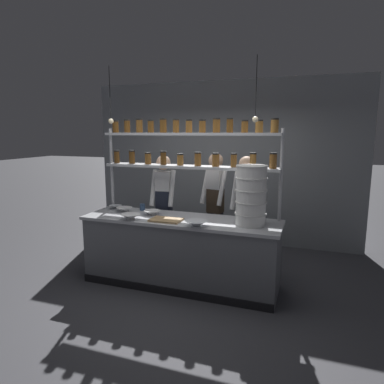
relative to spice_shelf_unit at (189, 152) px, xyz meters
name	(u,v)px	position (x,y,z in m)	size (l,w,h in m)	color
ground_plane	(181,283)	(-0.01, -0.33, -1.78)	(40.00, 40.00, 0.00)	#3D3D42
back_wall	(222,163)	(-0.01, 1.78, -0.30)	(5.04, 0.12, 2.96)	gray
prep_counter	(181,252)	(-0.01, -0.33, -1.32)	(2.64, 0.76, 0.92)	slate
spice_shelf_unit	(189,152)	(0.00, 0.00, 0.00)	(2.52, 0.28, 2.23)	#B7BABF
chef_left	(164,203)	(-0.50, 0.23, -0.80)	(0.38, 0.31, 1.70)	black
chef_center	(215,201)	(0.23, 0.50, -0.77)	(0.41, 0.34, 1.74)	black
chef_right	(245,207)	(0.73, 0.30, -0.79)	(0.39, 0.32, 1.72)	black
container_stack	(251,195)	(0.92, -0.34, -0.49)	(0.39, 0.39, 0.73)	white
cutting_board	(166,220)	(-0.14, -0.51, -0.85)	(0.40, 0.26, 0.02)	#A88456
prep_bowl_near_left	(116,207)	(-1.13, -0.11, -0.84)	(0.19, 0.19, 0.05)	#B2B7BC
prep_bowl_center_front	(131,217)	(-0.60, -0.60, -0.83)	(0.26, 0.26, 0.07)	white
prep_bowl_center_back	(124,210)	(-0.91, -0.24, -0.83)	(0.23, 0.23, 0.06)	white
prep_bowl_near_right	(152,213)	(-0.44, -0.28, -0.83)	(0.23, 0.23, 0.06)	white
prep_bowl_far_left	(196,224)	(0.32, -0.64, -0.83)	(0.27, 0.27, 0.07)	silver
serving_cup_front	(142,207)	(-0.71, -0.07, -0.82)	(0.08, 0.08, 0.09)	#334C70
pendant_light_row	(178,117)	(-0.04, -0.33, 0.45)	(2.02, 0.07, 0.75)	black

